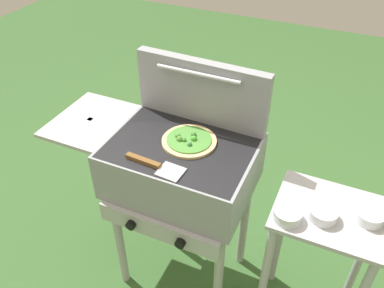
% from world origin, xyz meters
% --- Properties ---
extents(ground_plane, '(8.00, 8.00, 0.00)m').
position_xyz_m(ground_plane, '(0.00, 0.00, 0.00)').
color(ground_plane, '#38602D').
extents(grill, '(0.96, 0.53, 0.90)m').
position_xyz_m(grill, '(-0.01, -0.00, 0.76)').
color(grill, gray).
rests_on(grill, ground_plane).
extents(grill_lid_open, '(0.63, 0.09, 0.30)m').
position_xyz_m(grill_lid_open, '(0.00, 0.21, 1.05)').
color(grill_lid_open, gray).
rests_on(grill_lid_open, grill).
extents(pizza_veggie, '(0.24, 0.24, 0.04)m').
position_xyz_m(pizza_veggie, '(0.02, 0.03, 0.91)').
color(pizza_veggie, '#E0C17F').
rests_on(pizza_veggie, grill).
extents(spatula, '(0.26, 0.10, 0.02)m').
position_xyz_m(spatula, '(-0.04, -0.18, 0.91)').
color(spatula, '#B7BABF').
rests_on(spatula, grill).
extents(prep_table, '(0.44, 0.36, 0.77)m').
position_xyz_m(prep_table, '(0.66, 0.00, 0.55)').
color(prep_table, '#B2B2B7').
rests_on(prep_table, ground_plane).
extents(topping_bowl_near, '(0.11, 0.11, 0.04)m').
position_xyz_m(topping_bowl_near, '(0.63, -0.05, 0.79)').
color(topping_bowl_near, silver).
rests_on(topping_bowl_near, prep_table).
extents(topping_bowl_far, '(0.11, 0.11, 0.04)m').
position_xyz_m(topping_bowl_far, '(0.80, 0.02, 0.79)').
color(topping_bowl_far, silver).
rests_on(topping_bowl_far, prep_table).
extents(topping_bowl_middle, '(0.11, 0.11, 0.04)m').
position_xyz_m(topping_bowl_middle, '(0.51, -0.11, 0.79)').
color(topping_bowl_middle, silver).
rests_on(topping_bowl_middle, prep_table).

